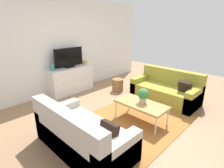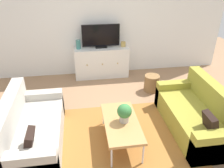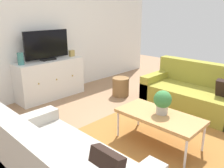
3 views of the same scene
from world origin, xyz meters
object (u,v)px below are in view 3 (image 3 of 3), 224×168
(mantel_clock, at_px, (72,53))
(wicker_basket, at_px, (121,87))
(tv_console, at_px, (50,79))
(flat_screen_tv, at_px, (47,46))
(coffee_table, at_px, (159,117))
(couch_right_side, at_px, (196,95))
(glass_vase, at_px, (21,59))
(potted_plant, at_px, (163,101))

(mantel_clock, bearing_deg, wicker_basket, -62.61)
(tv_console, relative_size, flat_screen_tv, 1.47)
(coffee_table, distance_m, tv_console, 2.53)
(wicker_basket, bearing_deg, tv_console, 137.69)
(flat_screen_tv, bearing_deg, couch_right_side, -58.78)
(glass_vase, bearing_deg, couch_right_side, -49.84)
(tv_console, height_order, flat_screen_tv, flat_screen_tv)
(tv_console, distance_m, wicker_basket, 1.43)
(wicker_basket, bearing_deg, coffee_table, -122.54)
(flat_screen_tv, xyz_separation_m, mantel_clock, (0.55, -0.02, -0.22))
(couch_right_side, bearing_deg, glass_vase, 130.16)
(mantel_clock, relative_size, wicker_basket, 0.34)
(flat_screen_tv, bearing_deg, potted_plant, -88.11)
(tv_console, bearing_deg, glass_vase, 180.00)
(coffee_table, relative_size, flat_screen_tv, 1.19)
(mantel_clock, bearing_deg, glass_vase, 180.00)
(glass_vase, bearing_deg, coffee_table, -76.83)
(couch_right_side, distance_m, mantel_clock, 2.60)
(flat_screen_tv, xyz_separation_m, glass_vase, (-0.55, -0.02, -0.17))
(couch_right_side, relative_size, potted_plant, 5.51)
(flat_screen_tv, relative_size, glass_vase, 4.15)
(flat_screen_tv, relative_size, wicker_basket, 2.42)
(glass_vase, bearing_deg, flat_screen_tv, 2.07)
(potted_plant, bearing_deg, glass_vase, 104.11)
(couch_right_side, xyz_separation_m, coffee_table, (-1.41, -0.16, 0.12))
(mantel_clock, bearing_deg, couch_right_side, -69.27)
(coffee_table, distance_m, mantel_clock, 2.62)
(couch_right_side, bearing_deg, mantel_clock, 110.73)
(potted_plant, xyz_separation_m, wicker_basket, (0.96, 1.58, -0.41))
(coffee_table, xyz_separation_m, wicker_basket, (1.01, 1.58, -0.20))
(tv_console, height_order, wicker_basket, tv_console)
(potted_plant, bearing_deg, couch_right_side, 6.63)
(coffee_table, bearing_deg, glass_vase, 103.17)
(tv_console, xyz_separation_m, wicker_basket, (1.05, -0.95, -0.19))
(coffee_table, xyz_separation_m, flat_screen_tv, (-0.04, 2.55, 0.65))
(flat_screen_tv, distance_m, mantel_clock, 0.59)
(glass_vase, relative_size, wicker_basket, 0.58)
(flat_screen_tv, height_order, wicker_basket, flat_screen_tv)
(potted_plant, bearing_deg, wicker_basket, 58.69)
(couch_right_side, bearing_deg, wicker_basket, 105.91)
(glass_vase, bearing_deg, mantel_clock, 0.00)
(glass_vase, distance_m, mantel_clock, 1.11)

